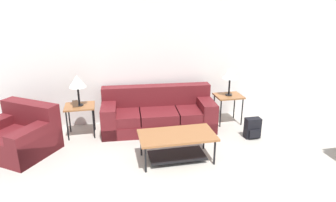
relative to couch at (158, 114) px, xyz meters
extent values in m
cube|color=white|center=(0.16, 0.52, 1.00)|extent=(9.03, 0.06, 2.60)
cube|color=maroon|center=(0.00, -0.05, -0.19)|extent=(2.24, 1.02, 0.22)
cube|color=maroon|center=(-0.73, -0.02, 0.02)|extent=(0.76, 0.83, 0.20)
cube|color=maroon|center=(0.00, -0.07, 0.02)|extent=(0.76, 0.83, 0.20)
cube|color=maroon|center=(0.72, -0.12, 0.02)|extent=(0.76, 0.83, 0.20)
cube|color=maroon|center=(0.02, 0.26, 0.32)|extent=(2.20, 0.41, 0.40)
cube|color=maroon|center=(-0.96, 0.01, -0.01)|extent=(0.34, 0.89, 0.58)
cube|color=maroon|center=(0.95, -0.11, -0.01)|extent=(0.34, 0.89, 0.58)
cube|color=maroon|center=(-2.49, -0.51, -0.10)|extent=(1.43, 1.40, 0.40)
cube|color=maroon|center=(-2.29, -0.23, 0.30)|extent=(1.04, 0.84, 0.40)
cube|color=maroon|center=(-2.83, -0.27, -0.02)|extent=(0.75, 0.92, 0.56)
cube|color=maroon|center=(-2.15, -0.75, -0.02)|extent=(0.75, 0.92, 0.56)
cube|color=#935B33|center=(0.07, -1.30, 0.14)|extent=(1.21, 0.65, 0.04)
cylinder|color=black|center=(-0.47, -1.56, -0.09)|extent=(0.03, 0.03, 0.42)
cylinder|color=black|center=(0.61, -1.56, -0.09)|extent=(0.03, 0.03, 0.42)
cylinder|color=black|center=(-0.47, -1.03, -0.09)|extent=(0.03, 0.03, 0.42)
cylinder|color=black|center=(0.61, -1.03, -0.09)|extent=(0.03, 0.03, 0.42)
cube|color=black|center=(0.07, -1.30, -0.22)|extent=(0.91, 0.45, 0.02)
cube|color=#935B33|center=(-1.48, -0.01, 0.29)|extent=(0.55, 0.46, 0.03)
cylinder|color=black|center=(-1.72, -0.20, -0.01)|extent=(0.03, 0.03, 0.57)
cylinder|color=black|center=(-1.25, -0.20, -0.01)|extent=(0.03, 0.03, 0.57)
cylinder|color=black|center=(-1.72, 0.18, -0.01)|extent=(0.03, 0.03, 0.57)
cylinder|color=black|center=(-1.25, 0.18, -0.01)|extent=(0.03, 0.03, 0.57)
cube|color=#935B33|center=(1.48, -0.01, 0.29)|extent=(0.55, 0.46, 0.03)
cylinder|color=black|center=(1.24, -0.20, -0.01)|extent=(0.03, 0.03, 0.57)
cylinder|color=black|center=(1.71, -0.20, -0.01)|extent=(0.03, 0.03, 0.57)
cylinder|color=black|center=(1.24, 0.18, -0.01)|extent=(0.03, 0.03, 0.57)
cylinder|color=black|center=(1.71, 0.18, -0.01)|extent=(0.03, 0.03, 0.57)
cylinder|color=black|center=(-1.48, -0.01, 0.31)|extent=(0.14, 0.14, 0.02)
cylinder|color=black|center=(-1.48, -0.01, 0.49)|extent=(0.04, 0.04, 0.34)
cone|color=white|center=(-1.48, -0.01, 0.77)|extent=(0.31, 0.31, 0.22)
cylinder|color=black|center=(1.48, -0.01, 0.31)|extent=(0.14, 0.14, 0.02)
cylinder|color=black|center=(1.48, -0.01, 0.49)|extent=(0.04, 0.04, 0.34)
cone|color=white|center=(1.48, -0.01, 0.77)|extent=(0.31, 0.31, 0.22)
cube|color=black|center=(1.65, -0.79, -0.10)|extent=(0.28, 0.16, 0.39)
cube|color=black|center=(1.65, -0.89, -0.18)|extent=(0.21, 0.05, 0.15)
cylinder|color=black|center=(1.57, -0.69, -0.09)|extent=(0.02, 0.02, 0.29)
cylinder|color=black|center=(1.73, -0.69, -0.09)|extent=(0.02, 0.02, 0.29)
cube|color=#4C3828|center=(-1.55, -0.08, 0.37)|extent=(0.10, 0.04, 0.13)
camera|label=1|loc=(-0.97, -5.47, 2.20)|focal=32.00mm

